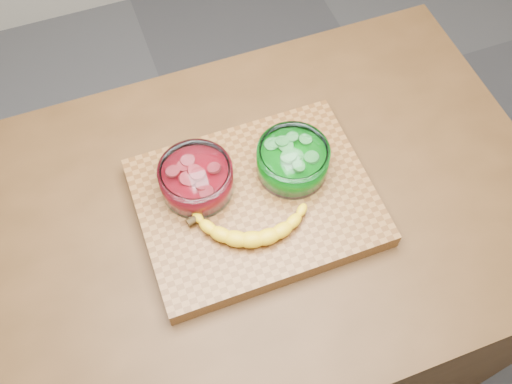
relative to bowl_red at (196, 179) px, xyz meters
name	(u,v)px	position (x,y,z in m)	size (l,w,h in m)	color
ground	(256,336)	(0.10, -0.06, -0.97)	(3.50, 3.50, 0.00)	#4E4E52
counter	(256,288)	(0.10, -0.06, -0.52)	(1.20, 0.80, 0.90)	#4A2E16
cutting_board	(256,202)	(0.10, -0.06, -0.05)	(0.45, 0.35, 0.04)	brown
bowl_red	(196,179)	(0.00, 0.00, 0.00)	(0.14, 0.14, 0.07)	white
bowl_green	(293,160)	(0.19, -0.02, 0.00)	(0.14, 0.14, 0.07)	white
banana	(253,220)	(0.07, -0.11, -0.02)	(0.24, 0.14, 0.03)	yellow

